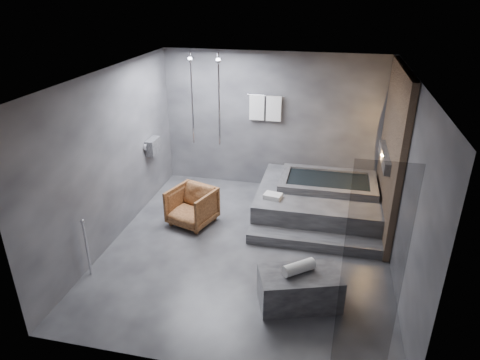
# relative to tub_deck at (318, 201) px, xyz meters

# --- Properties ---
(room) EXTENTS (5.00, 5.04, 2.82)m
(room) POSITION_rel_tub_deck_xyz_m (-0.65, -1.21, 1.48)
(room) COLOR #2C2C2E
(room) RESTS_ON ground
(tub_deck) EXTENTS (2.20, 2.00, 0.50)m
(tub_deck) POSITION_rel_tub_deck_xyz_m (0.00, 0.00, 0.00)
(tub_deck) COLOR #303133
(tub_deck) RESTS_ON ground
(tub_step) EXTENTS (2.20, 0.36, 0.18)m
(tub_step) POSITION_rel_tub_deck_xyz_m (0.00, -1.18, -0.16)
(tub_step) COLOR #303133
(tub_step) RESTS_ON ground
(concrete_bench) EXTENTS (1.20, 0.90, 0.48)m
(concrete_bench) POSITION_rel_tub_deck_xyz_m (-0.11, -2.62, -0.01)
(concrete_bench) COLOR #302F32
(concrete_bench) RESTS_ON ground
(driftwood_chair) EXTENTS (0.92, 0.93, 0.68)m
(driftwood_chair) POSITION_rel_tub_deck_xyz_m (-2.18, -0.89, 0.09)
(driftwood_chair) COLOR #472511
(driftwood_chair) RESTS_ON ground
(rolled_towel) EXTENTS (0.44, 0.40, 0.16)m
(rolled_towel) POSITION_rel_tub_deck_xyz_m (-0.13, -2.60, 0.31)
(rolled_towel) COLOR white
(rolled_towel) RESTS_ON concrete_bench
(deck_towel) EXTENTS (0.34, 0.28, 0.08)m
(deck_towel) POSITION_rel_tub_deck_xyz_m (-0.78, -0.56, 0.29)
(deck_towel) COLOR silver
(deck_towel) RESTS_ON tub_deck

